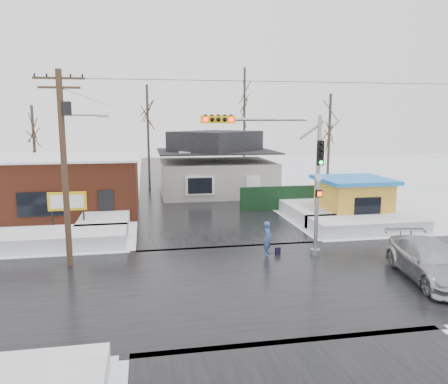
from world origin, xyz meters
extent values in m
plane|color=white|center=(0.00, 0.00, 0.00)|extent=(120.00, 120.00, 0.00)
cube|color=black|center=(0.00, 0.00, 0.01)|extent=(10.00, 120.00, 0.02)
cube|color=black|center=(0.00, 0.00, 0.01)|extent=(120.00, 10.00, 0.02)
cube|color=white|center=(-9.00, 7.00, 0.40)|extent=(7.00, 3.00, 0.80)
cube|color=white|center=(9.00, 7.00, 0.40)|extent=(7.00, 3.00, 0.80)
cube|color=white|center=(-7.00, 12.00, 0.40)|extent=(3.00, 8.00, 0.80)
cube|color=white|center=(7.00, 12.00, 0.40)|extent=(3.00, 8.00, 0.80)
cylinder|color=gray|center=(4.00, 3.00, 3.50)|extent=(0.20, 0.20, 7.00)
cylinder|color=gray|center=(4.00, 3.00, 0.15)|extent=(0.50, 0.50, 0.30)
cylinder|color=gray|center=(1.00, 3.00, 6.80)|extent=(4.60, 0.14, 0.14)
cube|color=gold|center=(-1.00, 3.00, 6.80)|extent=(1.60, 0.28, 0.35)
sphere|color=#FF0C0C|center=(-1.60, 2.84, 6.80)|extent=(0.20, 0.20, 0.20)
sphere|color=#FF0C0C|center=(-0.40, 2.84, 6.80)|extent=(0.20, 0.20, 0.20)
cube|color=black|center=(4.00, 2.80, 5.20)|extent=(0.30, 0.22, 1.20)
sphere|color=#0CE533|center=(4.00, 2.66, 4.75)|extent=(0.18, 0.18, 0.18)
cube|color=black|center=(4.00, 2.80, 3.20)|extent=(0.30, 0.20, 0.35)
cylinder|color=#382619|center=(-8.00, 3.50, 4.50)|extent=(0.28, 0.28, 9.00)
cube|color=#382619|center=(-8.00, 3.50, 8.60)|extent=(2.20, 0.10, 0.10)
cube|color=#382619|center=(-8.00, 3.50, 8.20)|extent=(1.80, 0.10, 0.10)
cylinder|color=black|center=(-7.75, 3.50, 7.30)|extent=(0.44, 0.44, 0.60)
cylinder|color=gray|center=(-7.10, 3.50, 7.00)|extent=(1.80, 0.08, 0.08)
cube|color=gray|center=(-6.20, 3.50, 6.95)|extent=(0.50, 0.22, 0.12)
cube|color=brown|center=(-11.00, 16.00, 2.00)|extent=(12.00, 8.00, 4.00)
cube|color=white|center=(-11.00, 16.00, 4.05)|extent=(12.20, 8.20, 0.15)
cube|color=black|center=(-11.00, 11.98, 1.40)|extent=(3.00, 0.08, 1.60)
cube|color=black|center=(-7.00, 11.98, 1.10)|extent=(1.00, 0.08, 2.20)
cylinder|color=black|center=(-9.90, 9.50, 0.90)|extent=(0.10, 0.10, 1.80)
cylinder|color=black|center=(-8.10, 9.50, 0.90)|extent=(0.10, 0.10, 1.80)
cube|color=gold|center=(-9.00, 9.50, 2.00)|extent=(2.20, 0.18, 1.10)
cube|color=white|center=(-9.00, 9.39, 2.00)|extent=(1.90, 0.02, 0.80)
cube|color=#A6A096|center=(2.00, 22.00, 1.50)|extent=(10.00, 8.00, 3.00)
cube|color=black|center=(2.00, 22.00, 3.90)|extent=(10.40, 8.40, 0.12)
pyramid|color=black|center=(2.00, 22.00, 4.86)|extent=(9.00, 7.00, 1.80)
cube|color=brown|center=(5.20, 23.00, 4.90)|extent=(0.70, 0.70, 1.40)
cube|color=white|center=(0.00, 17.95, 1.40)|extent=(2.40, 0.12, 1.60)
cube|color=gold|center=(9.50, 10.00, 1.30)|extent=(4.00, 4.00, 2.60)
cube|color=blue|center=(9.50, 10.00, 2.75)|extent=(4.60, 4.60, 0.25)
cube|color=black|center=(9.50, 7.97, 1.30)|extent=(1.80, 0.06, 1.20)
cube|color=black|center=(6.50, 14.00, 0.90)|extent=(8.00, 0.12, 1.80)
cylinder|color=#332821|center=(-4.00, 26.00, 5.00)|extent=(0.24, 0.24, 10.00)
cylinder|color=#332821|center=(6.00, 28.00, 6.00)|extent=(0.24, 0.24, 12.00)
cylinder|color=#332821|center=(12.00, 20.00, 4.50)|extent=(0.24, 0.24, 9.00)
cylinder|color=#332821|center=(-14.00, 24.00, 4.00)|extent=(0.24, 0.24, 8.00)
imported|color=#3953A1|center=(1.61, 3.39, 0.86)|extent=(0.63, 0.74, 1.73)
imported|color=#A8ABB0|center=(7.55, -1.15, 0.81)|extent=(3.06, 5.86, 1.62)
cube|color=black|center=(2.14, 3.37, 0.17)|extent=(0.30, 0.21, 0.35)
camera|label=1|loc=(-4.38, -17.17, 6.87)|focal=35.00mm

